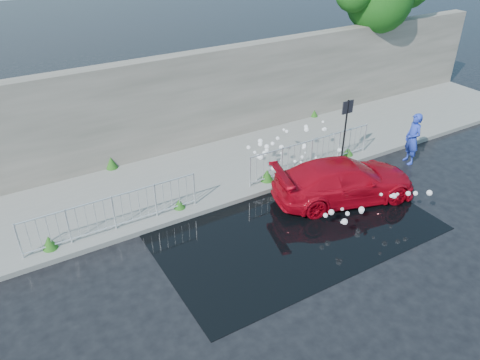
# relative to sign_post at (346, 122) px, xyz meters

# --- Properties ---
(ground) EXTENTS (90.00, 90.00, 0.00)m
(ground) POSITION_rel_sign_post_xyz_m (-4.20, -3.10, -1.72)
(ground) COLOR black
(ground) RESTS_ON ground
(pavement) EXTENTS (30.00, 4.00, 0.15)m
(pavement) POSITION_rel_sign_post_xyz_m (-4.20, 1.90, -1.65)
(pavement) COLOR gray
(pavement) RESTS_ON ground
(curb) EXTENTS (30.00, 0.25, 0.16)m
(curb) POSITION_rel_sign_post_xyz_m (-4.20, -0.10, -1.64)
(curb) COLOR gray
(curb) RESTS_ON ground
(retaining_wall) EXTENTS (30.00, 0.60, 3.50)m
(retaining_wall) POSITION_rel_sign_post_xyz_m (-4.20, 4.10, 0.18)
(retaining_wall) COLOR #5E5A4F
(retaining_wall) RESTS_ON pavement
(puddle) EXTENTS (8.00, 5.00, 0.01)m
(puddle) POSITION_rel_sign_post_xyz_m (-3.70, -2.10, -1.72)
(puddle) COLOR black
(puddle) RESTS_ON ground
(sign_post) EXTENTS (0.45, 0.06, 2.50)m
(sign_post) POSITION_rel_sign_post_xyz_m (0.00, 0.00, 0.00)
(sign_post) COLOR black
(sign_post) RESTS_ON ground
(railing_left) EXTENTS (5.05, 0.05, 1.10)m
(railing_left) POSITION_rel_sign_post_xyz_m (-8.20, 0.25, -0.99)
(railing_left) COLOR silver
(railing_left) RESTS_ON pavement
(railing_right) EXTENTS (5.05, 0.05, 1.10)m
(railing_right) POSITION_rel_sign_post_xyz_m (-1.20, 0.25, -0.99)
(railing_right) COLOR silver
(railing_right) RESTS_ON pavement
(weeds) EXTENTS (12.17, 3.93, 0.42)m
(weeds) POSITION_rel_sign_post_xyz_m (-4.79, 1.45, -1.39)
(weeds) COLOR #165216
(weeds) RESTS_ON pavement
(water_spray) EXTENTS (3.66, 5.72, 1.01)m
(water_spray) POSITION_rel_sign_post_xyz_m (-1.82, -0.49, -0.91)
(water_spray) COLOR white
(water_spray) RESTS_ON ground
(red_car) EXTENTS (4.88, 2.96, 1.32)m
(red_car) POSITION_rel_sign_post_xyz_m (-1.40, -1.67, -1.06)
(red_car) COLOR #AD0616
(red_car) RESTS_ON ground
(person) EXTENTS (0.63, 0.79, 1.89)m
(person) POSITION_rel_sign_post_xyz_m (2.30, -1.06, -0.78)
(person) COLOR blue
(person) RESTS_ON ground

